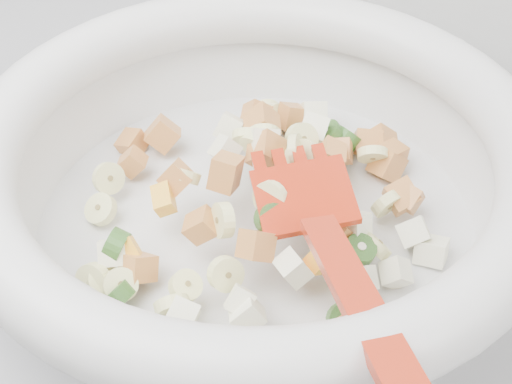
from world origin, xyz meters
The scene contains 1 object.
mixing_bowl centered at (-0.18, 1.43, 0.96)m, with size 0.46×0.42×0.13m.
Camera 1 is at (0.09, 1.10, 1.33)m, focal length 55.00 mm.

